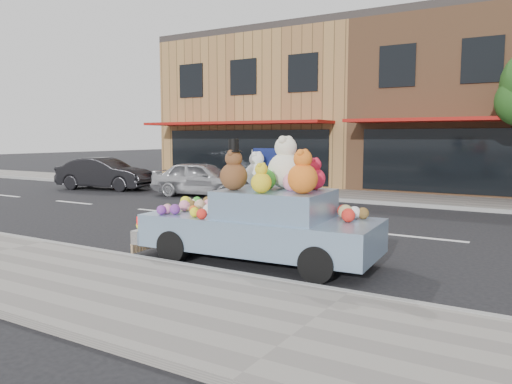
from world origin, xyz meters
The scene contains 10 objects.
ground centered at (0.00, 0.00, 0.00)m, with size 120.00×120.00×0.00m, color black.
near_sidewalk centered at (0.00, -6.50, 0.06)m, with size 60.00×3.00×0.12m, color gray.
far_sidewalk centered at (0.00, 6.50, 0.06)m, with size 60.00×3.00×0.12m, color gray.
near_kerb centered at (0.00, -5.00, 0.07)m, with size 60.00×0.12×0.13m, color gray.
far_kerb centered at (0.00, 5.00, 0.07)m, with size 60.00×0.12×0.13m, color gray.
storefront_left centered at (-10.00, 11.97, 3.64)m, with size 10.00×9.80×7.30m.
storefront_mid centered at (0.00, 11.97, 3.64)m, with size 10.00×9.80×7.30m.
car_silver centered at (-9.28, 3.84, 0.68)m, with size 1.61×3.99×1.36m, color #B6B7BB.
car_dark centered at (-14.44, 3.65, 0.69)m, with size 1.46×4.19×1.38m, color black.
art_car centered at (-2.15, -3.78, 0.82)m, with size 4.59×2.02×2.32m.
Camera 1 is at (2.39, -11.58, 2.31)m, focal length 35.00 mm.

